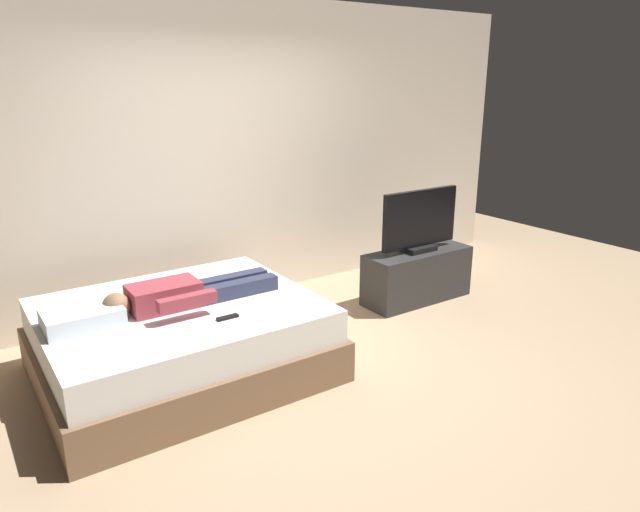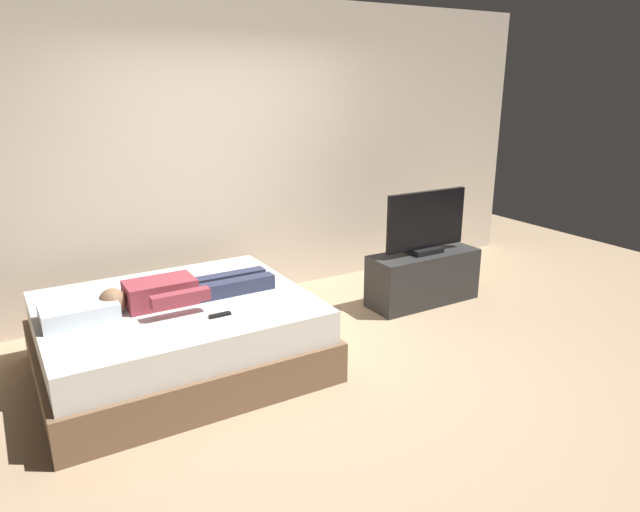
# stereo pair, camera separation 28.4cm
# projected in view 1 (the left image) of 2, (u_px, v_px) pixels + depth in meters

# --- Properties ---
(ground_plane) EXTENTS (10.00, 10.00, 0.00)m
(ground_plane) POSITION_uv_depth(u_px,v_px,m) (322.00, 369.00, 4.30)
(ground_plane) COLOR tan
(back_wall) EXTENTS (6.40, 0.10, 2.80)m
(back_wall) POSITION_uv_depth(u_px,v_px,m) (252.00, 153.00, 5.49)
(back_wall) COLOR beige
(back_wall) RESTS_ON ground
(bed) EXTENTS (1.93, 1.62, 0.54)m
(bed) POSITION_uv_depth(u_px,v_px,m) (182.00, 340.00, 4.17)
(bed) COLOR brown
(bed) RESTS_ON ground
(pillow) EXTENTS (0.48, 0.34, 0.12)m
(pillow) POSITION_uv_depth(u_px,v_px,m) (82.00, 317.00, 3.72)
(pillow) COLOR white
(pillow) RESTS_ON bed
(person) EXTENTS (1.26, 0.46, 0.18)m
(person) POSITION_uv_depth(u_px,v_px,m) (183.00, 294.00, 4.06)
(person) COLOR #993842
(person) RESTS_ON bed
(remote) EXTENTS (0.15, 0.04, 0.02)m
(remote) POSITION_uv_depth(u_px,v_px,m) (228.00, 317.00, 3.85)
(remote) COLOR black
(remote) RESTS_ON bed
(tv_stand) EXTENTS (1.10, 0.40, 0.50)m
(tv_stand) POSITION_uv_depth(u_px,v_px,m) (417.00, 275.00, 5.57)
(tv_stand) COLOR #2D2D2D
(tv_stand) RESTS_ON ground
(tv) EXTENTS (0.88, 0.20, 0.59)m
(tv) POSITION_uv_depth(u_px,v_px,m) (420.00, 222.00, 5.41)
(tv) COLOR black
(tv) RESTS_ON tv_stand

